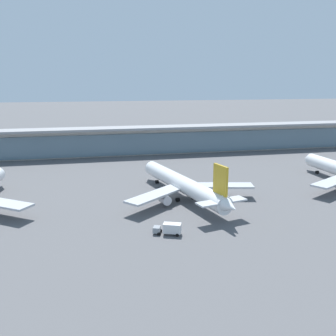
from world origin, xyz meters
The scene contains 4 objects.
ground_plane centered at (0.00, 0.00, 0.00)m, with size 1200.00×1200.00×0.00m, color #515154.
airliner_centre_stand centered at (2.17, -4.80, 5.14)m, with size 45.84×60.63×16.34m.
service_truck_near_nose_grey centered at (-8.94, -32.84, 1.69)m, with size 7.63×4.84×3.10m.
terminal_building centered at (0.00, 75.65, 7.87)m, with size 262.62×12.80×15.20m.
Camera 1 is at (-28.28, -121.35, 39.52)m, focal length 39.68 mm.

